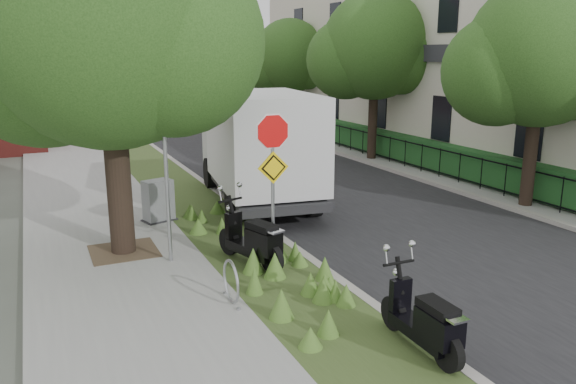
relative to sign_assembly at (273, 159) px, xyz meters
name	(u,v)px	position (x,y,z in m)	size (l,w,h in m)	color
ground	(348,272)	(1.40, -0.58, -2.33)	(120.00, 120.00, 0.00)	#4C5147
sidewalk_near	(82,186)	(-2.85, 9.42, -2.27)	(3.50, 60.00, 0.12)	gray
verge	(165,178)	(-0.10, 9.42, -2.27)	(2.00, 60.00, 0.12)	#394E21
kerb_near	(193,175)	(0.90, 9.42, -2.26)	(0.20, 60.00, 0.13)	#9E9991
road	(282,169)	(4.40, 9.42, -2.32)	(7.00, 60.00, 0.01)	black
kerb_far	(361,160)	(7.90, 9.42, -2.26)	(0.20, 60.00, 0.13)	#9E9991
footpath_far	(395,157)	(9.60, 9.42, -2.27)	(3.20, 60.00, 0.12)	gray
street_tree_main	(103,28)	(-2.68, 2.28, 2.48)	(6.21, 5.54, 7.66)	black
bare_post	(166,166)	(-1.80, 1.22, -0.21)	(0.08, 0.08, 4.00)	#A5A8AD
bike_hoop	(231,281)	(-1.30, -1.18, -1.83)	(0.06, 0.78, 0.77)	#A5A8AD
sign_assembly	(273,159)	(0.00, 0.00, 0.00)	(0.94, 0.08, 3.22)	#A5A8AD
fence_far	(376,144)	(8.60, 9.42, -1.66)	(0.04, 24.00, 1.00)	black
hedge_far	(390,143)	(9.30, 9.42, -1.66)	(1.00, 24.00, 1.10)	#1A4A20
terrace_houses	(464,57)	(12.89, 9.42, 1.83)	(7.40, 26.40, 8.20)	beige
far_tree_a	(537,60)	(8.34, 1.46, 1.80)	(4.60, 4.10, 6.22)	black
far_tree_b	(373,51)	(8.34, 9.46, 2.04)	(4.83, 4.31, 6.56)	black
far_tree_c	(288,60)	(8.34, 17.46, 1.63)	(4.37, 3.89, 5.93)	black
scooter_near	(256,244)	(-0.29, 0.21, -1.75)	(0.80, 1.93, 0.94)	black
scooter_far	(429,328)	(0.66, -4.02, -1.78)	(0.38, 1.83, 0.87)	black
box_truck	(259,143)	(1.71, 5.05, -0.51)	(3.22, 6.42, 2.78)	#262628
utility_cabinet	(158,201)	(-1.40, 4.20, -1.70)	(0.91, 0.74, 1.06)	#262628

